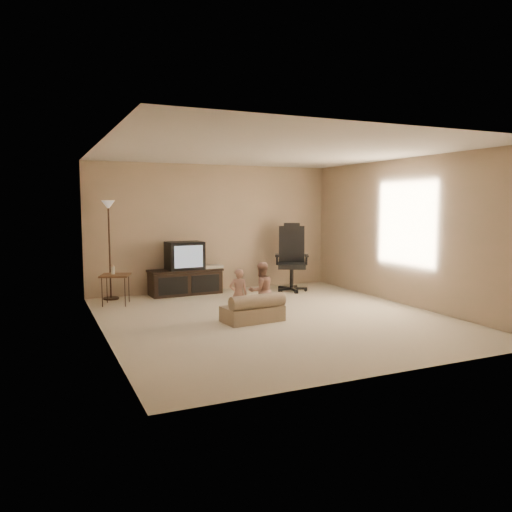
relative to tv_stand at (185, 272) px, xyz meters
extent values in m
plane|color=beige|center=(0.67, -2.49, -0.42)|extent=(5.50, 5.50, 0.00)
plane|color=silver|center=(0.67, -2.49, 2.08)|extent=(5.50, 5.50, 0.00)
plane|color=tan|center=(0.67, 0.26, 0.83)|extent=(5.00, 0.00, 5.00)
plane|color=tan|center=(0.67, -5.24, 0.83)|extent=(5.00, 0.00, 5.00)
plane|color=tan|center=(-1.83, -2.49, 0.83)|extent=(0.00, 5.50, 5.50)
plane|color=tan|center=(3.17, -2.49, 0.83)|extent=(0.00, 5.50, 5.50)
cube|color=black|center=(-0.01, 0.00, -0.20)|extent=(1.37, 0.54, 0.43)
cube|color=black|center=(-0.01, 0.00, 0.04)|extent=(1.41, 0.58, 0.04)
cube|color=black|center=(-0.31, -0.26, -0.20)|extent=(0.56, 0.04, 0.33)
cube|color=black|center=(0.32, -0.23, -0.20)|extent=(0.56, 0.04, 0.33)
cube|color=black|center=(-0.01, 0.02, 0.33)|extent=(0.70, 0.51, 0.53)
cube|color=white|center=(0.00, -0.23, 0.33)|extent=(0.55, 0.03, 0.41)
cube|color=#BDBDBF|center=(0.53, -0.03, 0.09)|extent=(0.40, 0.29, 0.06)
cylinder|color=black|center=(2.01, -0.56, -0.15)|extent=(0.07, 0.07, 0.43)
cube|color=black|center=(2.01, -0.56, 0.09)|extent=(0.72, 0.72, 0.10)
cube|color=black|center=(2.12, -0.33, 0.49)|extent=(0.54, 0.40, 0.75)
cube|color=black|center=(2.12, -0.33, 0.84)|extent=(0.33, 0.24, 0.17)
cube|color=black|center=(1.75, -0.42, 0.30)|extent=(0.20, 0.30, 0.04)
cube|color=black|center=(2.26, -0.69, 0.30)|extent=(0.20, 0.30, 0.04)
cube|color=brown|center=(-1.38, -0.48, 0.09)|extent=(0.60, 0.60, 0.03)
cylinder|color=#301F15|center=(-1.62, -0.60, -0.16)|extent=(0.01, 0.01, 0.52)
cylinder|color=#301F15|center=(-1.26, -0.72, -0.16)|extent=(0.01, 0.01, 0.52)
cylinder|color=#301F15|center=(-1.49, -0.24, -0.16)|extent=(0.01, 0.01, 0.52)
cylinder|color=#301F15|center=(-1.14, -0.37, -0.16)|extent=(0.01, 0.01, 0.52)
cylinder|color=beige|center=(-1.41, -0.43, 0.17)|extent=(0.07, 0.07, 0.13)
cone|color=#D3AF8A|center=(-1.41, -0.43, 0.26)|extent=(0.05, 0.05, 0.05)
cylinder|color=#301F15|center=(-1.39, 0.06, -0.41)|extent=(0.28, 0.28, 0.03)
cylinder|color=#301F15|center=(-1.39, 0.06, 0.44)|extent=(0.03, 0.03, 1.69)
cone|color=beige|center=(-1.39, 0.06, 1.29)|extent=(0.24, 0.24, 0.16)
cube|color=tan|center=(0.28, -2.56, -0.31)|extent=(0.92, 0.56, 0.23)
cylinder|color=tan|center=(0.30, -2.71, -0.10)|extent=(0.87, 0.30, 0.21)
imported|color=tan|center=(0.14, -2.36, -0.04)|extent=(0.31, 0.25, 0.77)
imported|color=tan|center=(0.46, -2.46, 0.01)|extent=(0.44, 0.27, 0.86)
camera|label=1|loc=(-2.63, -9.19, 1.31)|focal=35.00mm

